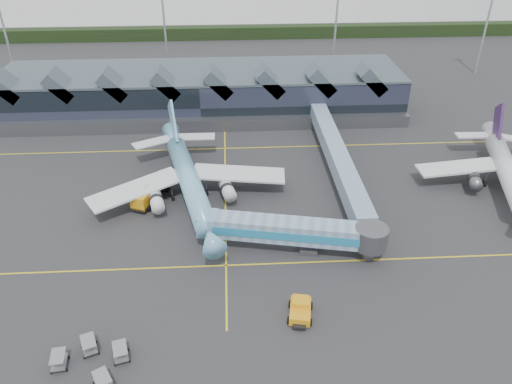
{
  "coord_description": "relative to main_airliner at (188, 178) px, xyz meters",
  "views": [
    {
      "loc": [
        1.08,
        -61.83,
        45.72
      ],
      "look_at": [
        4.84,
        3.15,
        5.0
      ],
      "focal_mm": 35.0,
      "sensor_mm": 36.0,
      "label": 1
    }
  ],
  "objects": [
    {
      "name": "baggage_carts",
      "position": [
        -8.71,
        -34.39,
        -2.73
      ],
      "size": [
        8.57,
        7.77,
        1.68
      ],
      "rotation": [
        0.0,
        0.0,
        0.27
      ],
      "color": "gray",
      "rests_on": "ground"
    },
    {
      "name": "ground",
      "position": [
        6.06,
        -10.35,
        -3.68
      ],
      "size": [
        260.0,
        260.0,
        0.0
      ],
      "primitive_type": "plane",
      "color": "#2D2D30",
      "rests_on": "ground"
    },
    {
      "name": "tree_line_far",
      "position": [
        6.06,
        99.65,
        -1.68
      ],
      "size": [
        260.0,
        4.0,
        4.0
      ],
      "primitive_type": "cube",
      "color": "black",
      "rests_on": "ground"
    },
    {
      "name": "taxi_stripes",
      "position": [
        6.06,
        -0.35,
        -3.67
      ],
      "size": [
        120.0,
        60.0,
        0.01
      ],
      "color": "yellow",
      "rests_on": "ground"
    },
    {
      "name": "light_masts",
      "position": [
        27.06,
        52.45,
        8.81
      ],
      "size": [
        132.4,
        42.56,
        22.45
      ],
      "color": "#9A9EA3",
      "rests_on": "ground"
    },
    {
      "name": "jet_bridge",
      "position": [
        16.82,
        -15.74,
        -0.28
      ],
      "size": [
        26.83,
        8.97,
        5.22
      ],
      "rotation": [
        0.0,
        0.0,
        -0.2
      ],
      "color": "#698DB0",
      "rests_on": "ground"
    },
    {
      "name": "terminal",
      "position": [
        1.0,
        37.0,
        1.2
      ],
      "size": [
        90.0,
        22.25,
        12.52
      ],
      "color": "black",
      "rests_on": "ground"
    },
    {
      "name": "regional_jet",
      "position": [
        54.51,
        0.01,
        -0.08
      ],
      "size": [
        29.26,
        32.62,
        11.35
      ],
      "rotation": [
        0.0,
        0.0,
        -0.27
      ],
      "color": "silver",
      "rests_on": "ground"
    },
    {
      "name": "pushback_tug",
      "position": [
        15.15,
        -28.32,
        -2.75
      ],
      "size": [
        3.59,
        5.0,
        2.07
      ],
      "rotation": [
        0.0,
        0.0,
        -0.18
      ],
      "color": "orange",
      "rests_on": "ground"
    },
    {
      "name": "main_airliner",
      "position": [
        0.0,
        0.0,
        0.0
      ],
      "size": [
        32.95,
        38.56,
        12.52
      ],
      "rotation": [
        0.0,
        0.0,
        0.24
      ],
      "color": "#5F9FC1",
      "rests_on": "ground"
    },
    {
      "name": "fuel_truck",
      "position": [
        -6.2,
        -0.34,
        -1.78
      ],
      "size": [
        5.77,
        9.95,
        3.39
      ],
      "rotation": [
        0.0,
        0.0,
        -0.38
      ],
      "color": "black",
      "rests_on": "ground"
    }
  ]
}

